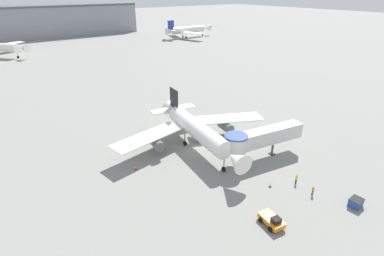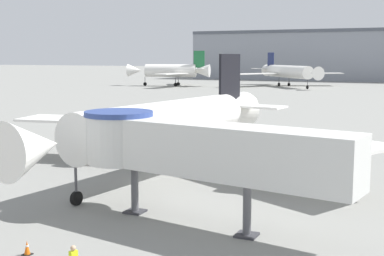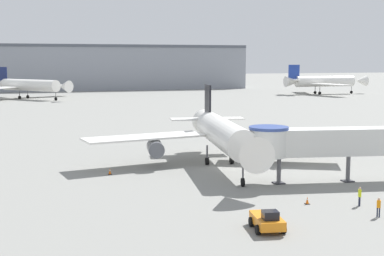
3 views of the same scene
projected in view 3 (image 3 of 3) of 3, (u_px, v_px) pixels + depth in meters
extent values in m
plane|color=gray|center=(222.00, 168.00, 63.53)|extent=(800.00, 800.00, 0.00)
cylinder|color=white|center=(224.00, 134.00, 63.16)|extent=(6.00, 19.24, 3.43)
cone|color=white|center=(252.00, 152.00, 50.68)|extent=(3.91, 4.21, 3.43)
cone|color=white|center=(207.00, 123.00, 73.63)|extent=(4.10, 5.57, 3.43)
cube|color=white|center=(145.00, 137.00, 64.69)|extent=(15.41, 7.00, 0.22)
cube|color=white|center=(290.00, 134.00, 67.45)|extent=(15.32, 10.50, 0.22)
cube|color=black|center=(208.00, 101.00, 72.98)|extent=(0.73, 3.62, 4.46)
cube|color=white|center=(207.00, 119.00, 73.80)|extent=(10.36, 3.90, 0.18)
cylinder|color=#565960|center=(155.00, 148.00, 63.88)|extent=(2.37, 3.85, 1.89)
cylinder|color=#565960|center=(283.00, 145.00, 66.27)|extent=(2.37, 3.85, 1.89)
cylinder|color=#4C4C51|center=(243.00, 173.00, 54.26)|extent=(0.18, 0.18, 1.97)
cylinder|color=black|center=(243.00, 182.00, 54.39)|extent=(0.38, 0.93, 0.90)
cylinder|color=#4C4C51|center=(207.00, 153.00, 65.59)|extent=(0.22, 0.22, 1.97)
cylinder|color=black|center=(207.00, 161.00, 65.72)|extent=(0.52, 0.95, 0.90)
cylinder|color=#4C4C51|center=(232.00, 153.00, 66.06)|extent=(0.22, 0.22, 1.97)
cylinder|color=black|center=(232.00, 160.00, 66.19)|extent=(0.52, 0.95, 0.90)
cube|color=silver|center=(336.00, 142.00, 56.01)|extent=(14.75, 4.96, 2.80)
cylinder|color=silver|center=(269.00, 143.00, 55.12)|extent=(3.90, 3.90, 2.80)
cylinder|color=navy|center=(269.00, 128.00, 54.92)|extent=(4.10, 4.09, 0.30)
cylinder|color=#56565B|center=(279.00, 170.00, 55.63)|extent=(0.44, 0.44, 2.92)
cube|color=#333338|center=(279.00, 183.00, 55.81)|extent=(1.10, 1.10, 0.12)
cylinder|color=#56565B|center=(348.00, 168.00, 56.55)|extent=(0.44, 0.44, 2.92)
cube|color=#333338|center=(348.00, 181.00, 56.73)|extent=(1.10, 1.10, 0.12)
cube|color=orange|center=(267.00, 221.00, 40.55)|extent=(2.43, 3.84, 0.71)
cube|color=black|center=(270.00, 215.00, 39.67)|extent=(1.29, 1.17, 0.64)
cylinder|color=black|center=(258.00, 230.00, 39.49)|extent=(0.41, 0.77, 0.73)
cylinder|color=black|center=(283.00, 229.00, 39.76)|extent=(0.41, 0.77, 0.73)
cylinder|color=black|center=(251.00, 222.00, 41.43)|extent=(0.41, 0.77, 0.73)
cylinder|color=black|center=(276.00, 221.00, 41.70)|extent=(0.41, 0.77, 0.73)
cube|color=black|center=(307.00, 204.00, 47.86)|extent=(0.41, 0.41, 0.04)
cone|color=orange|center=(307.00, 200.00, 47.81)|extent=(0.28, 0.28, 0.65)
cylinder|color=white|center=(307.00, 199.00, 47.80)|extent=(0.16, 0.16, 0.08)
cube|color=black|center=(110.00, 174.00, 60.24)|extent=(0.42, 0.42, 0.04)
cone|color=orange|center=(110.00, 171.00, 60.19)|extent=(0.29, 0.29, 0.66)
cylinder|color=white|center=(110.00, 170.00, 60.18)|extent=(0.16, 0.16, 0.08)
cylinder|color=#1E2338|center=(379.00, 213.00, 43.80)|extent=(0.12, 0.12, 0.79)
cylinder|color=#1E2338|center=(377.00, 212.00, 43.86)|extent=(0.12, 0.12, 0.79)
cube|color=orange|center=(379.00, 204.00, 43.74)|extent=(0.36, 0.33, 0.63)
sphere|color=tan|center=(379.00, 199.00, 43.69)|extent=(0.21, 0.21, 0.21)
cylinder|color=#1E2338|center=(359.00, 201.00, 47.28)|extent=(0.12, 0.12, 0.83)
cylinder|color=#1E2338|center=(360.00, 202.00, 47.11)|extent=(0.12, 0.12, 0.83)
cube|color=#D1E019|center=(360.00, 193.00, 47.10)|extent=(0.27, 0.37, 0.66)
sphere|color=tan|center=(360.00, 188.00, 47.05)|extent=(0.22, 0.22, 0.22)
cylinder|color=white|center=(325.00, 81.00, 199.51)|extent=(23.21, 4.54, 3.97)
cone|color=white|center=(361.00, 81.00, 203.50)|extent=(4.47, 4.08, 3.97)
cone|color=white|center=(293.00, 82.00, 196.14)|extent=(6.06, 4.12, 3.97)
cube|color=white|center=(330.00, 84.00, 189.78)|extent=(9.39, 15.83, 0.22)
cube|color=white|center=(306.00, 82.00, 207.86)|extent=(10.01, 15.85, 0.22)
cube|color=navy|center=(294.00, 72.00, 195.77)|extent=(4.35, 0.35, 5.17)
cube|color=white|center=(292.00, 80.00, 195.98)|extent=(3.29, 10.22, 0.18)
cylinder|color=#4C4C51|center=(351.00, 89.00, 202.88)|extent=(0.18, 0.18, 2.28)
cylinder|color=black|center=(351.00, 92.00, 203.03)|extent=(1.11, 0.29, 1.10)
cylinder|color=#4C4C51|center=(320.00, 90.00, 197.45)|extent=(0.22, 0.22, 2.28)
cylinder|color=black|center=(320.00, 93.00, 197.59)|extent=(1.11, 0.43, 1.10)
cylinder|color=#4C4C51|center=(315.00, 89.00, 200.87)|extent=(0.22, 0.22, 2.28)
cylinder|color=black|center=(315.00, 92.00, 201.02)|extent=(1.11, 0.43, 1.10)
cylinder|color=white|center=(30.00, 85.00, 174.15)|extent=(18.94, 21.29, 3.75)
cone|color=white|center=(64.00, 86.00, 165.55)|extent=(5.53, 5.57, 3.75)
cone|color=white|center=(2.00, 84.00, 181.54)|extent=(6.50, 6.71, 3.75)
cube|color=white|center=(47.00, 86.00, 184.79)|extent=(17.99, 11.67, 0.22)
cube|color=#141E4C|center=(3.00, 74.00, 180.96)|extent=(3.10, 3.57, 4.87)
cube|color=white|center=(2.00, 82.00, 181.60)|extent=(10.93, 9.98, 0.18)
cylinder|color=#4C4C51|center=(56.00, 96.00, 168.04)|extent=(0.18, 0.18, 2.16)
cylinder|color=black|center=(56.00, 99.00, 168.18)|extent=(0.91, 1.01, 1.10)
cylinder|color=#4C4C51|center=(19.00, 94.00, 174.79)|extent=(0.22, 0.22, 2.16)
cylinder|color=black|center=(20.00, 97.00, 174.93)|extent=(1.02, 1.10, 1.10)
cylinder|color=#4C4C51|center=(28.00, 94.00, 177.60)|extent=(0.22, 0.22, 2.16)
cylinder|color=black|center=(28.00, 97.00, 177.74)|extent=(1.02, 1.10, 1.10)
cube|color=gray|center=(81.00, 69.00, 228.40)|extent=(142.79, 22.03, 17.94)
cube|color=#4C515B|center=(80.00, 46.00, 227.18)|extent=(142.79, 22.47, 1.20)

